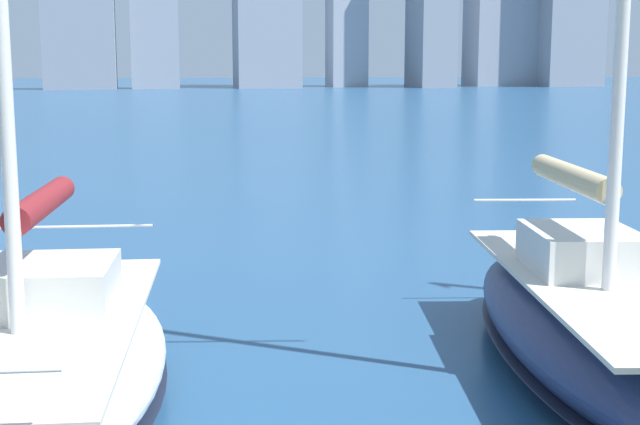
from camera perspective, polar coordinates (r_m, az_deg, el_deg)
name	(u,v)px	position (r m, az deg, el deg)	size (l,w,h in m)	color
sailboat_tan	(589,318)	(11.92, 16.87, -6.51)	(3.41, 7.89, 11.84)	navy
sailboat_maroon	(32,357)	(10.67, -17.94, -8.82)	(3.56, 7.17, 12.55)	silver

